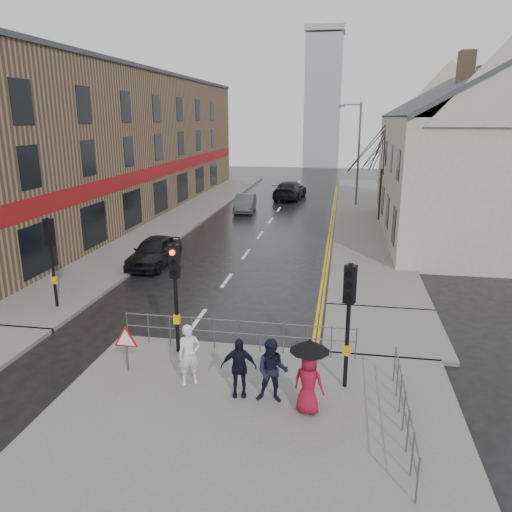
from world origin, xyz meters
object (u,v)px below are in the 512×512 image
at_px(pedestrian_with_umbrella, 309,372).
at_px(car_parked, 154,251).
at_px(pedestrian_d, 239,367).
at_px(pedestrian_a, 189,355).
at_px(pedestrian_b, 272,371).
at_px(car_mid, 245,203).

xyz_separation_m(pedestrian_with_umbrella, car_parked, (-8.32, 11.57, -0.51)).
relative_size(pedestrian_d, car_parked, 0.38).
relative_size(pedestrian_a, pedestrian_b, 1.00).
bearing_deg(pedestrian_with_umbrella, pedestrian_b, 160.09).
bearing_deg(pedestrian_a, pedestrian_b, -38.93).
height_order(pedestrian_a, car_parked, pedestrian_a).
relative_size(pedestrian_with_umbrella, car_mid, 0.47).
relative_size(pedestrian_b, pedestrian_with_umbrella, 0.87).
bearing_deg(pedestrian_a, pedestrian_with_umbrella, -41.26).
relative_size(pedestrian_a, pedestrian_with_umbrella, 0.87).
bearing_deg(car_mid, pedestrian_with_umbrella, -80.35).
bearing_deg(pedestrian_b, car_parked, 122.36).
distance_m(pedestrian_b, car_mid, 26.76).
bearing_deg(pedestrian_d, pedestrian_b, -17.06).
relative_size(pedestrian_a, pedestrian_d, 1.06).
relative_size(pedestrian_d, car_mid, 0.39).
distance_m(pedestrian_d, car_parked, 12.88).
xyz_separation_m(pedestrian_b, car_parked, (-7.40, 11.23, -0.26)).
height_order(pedestrian_a, car_mid, pedestrian_a).
xyz_separation_m(pedestrian_with_umbrella, car_mid, (-6.75, 26.45, -0.55)).
distance_m(pedestrian_a, car_mid, 25.88).
bearing_deg(pedestrian_a, car_mid, 70.97).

